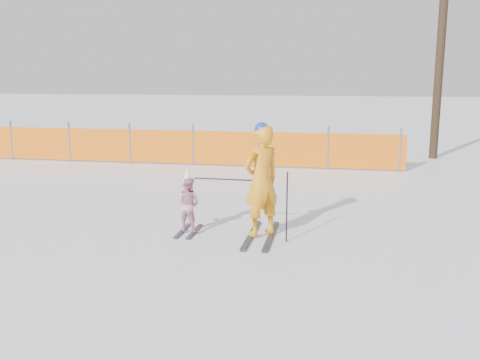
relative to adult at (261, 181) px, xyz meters
name	(u,v)px	position (x,y,z in m)	size (l,w,h in m)	color
ground	(234,248)	(-0.33, -0.66, -0.97)	(120.00, 120.00, 0.00)	white
adult	(261,181)	(0.00, 0.00, 0.00)	(0.79, 1.68, 1.94)	black
child	(188,203)	(-1.28, 0.03, -0.45)	(0.53, 0.88, 1.13)	black
ski_poles	(257,194)	(-0.06, -0.10, -0.20)	(1.62, 0.26, 1.17)	black
safety_fence	(133,145)	(-4.96, 6.78, -0.41)	(16.21, 0.06, 1.25)	#595960
tree_trunks	(461,55)	(4.99, 9.79, 2.34)	(2.39, 1.05, 7.47)	#2F2115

